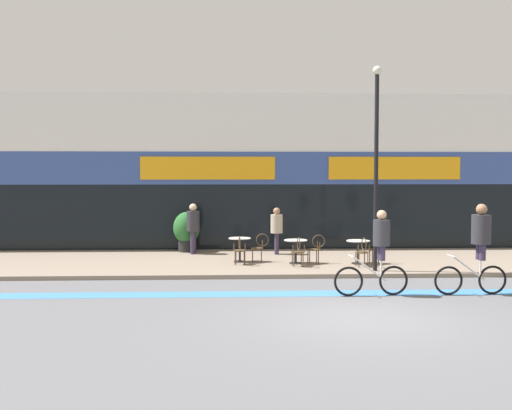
{
  "coord_description": "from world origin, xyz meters",
  "views": [
    {
      "loc": [
        -2.6,
        -12.01,
        3.0
      ],
      "look_at": [
        -1.86,
        5.8,
        2.0
      ],
      "focal_mm": 42.0,
      "sensor_mm": 36.0,
      "label": 1
    }
  ],
  "objects": [
    {
      "name": "cafe_chair_1_near",
      "position": [
        -0.59,
        5.87,
        0.64
      ],
      "size": [
        0.43,
        0.59,
        0.9
      ],
      "rotation": [
        0.0,
        0.0,
        1.65
      ],
      "color": "#4C3823",
      "rests_on": "sidewalk_slab"
    },
    {
      "name": "cafe_chair_2_near",
      "position": [
        1.35,
        5.73,
        0.64
      ],
      "size": [
        0.45,
        0.6,
        0.9
      ],
      "rotation": [
        0.0,
        0.0,
        1.7
      ],
      "color": "#4C3823",
      "rests_on": "sidewalk_slab"
    },
    {
      "name": "bistro_table_0",
      "position": [
        -2.34,
        6.91,
        0.67
      ],
      "size": [
        0.71,
        0.71,
        0.77
      ],
      "color": "black",
      "rests_on": "sidewalk_slab"
    },
    {
      "name": "storefront_facade",
      "position": [
        0.0,
        11.97,
        2.92
      ],
      "size": [
        40.0,
        4.06,
        5.86
      ],
      "color": "silver",
      "rests_on": "ground"
    },
    {
      "name": "cyclist_2",
      "position": [
        3.39,
        2.18,
        1.29
      ],
      "size": [
        1.81,
        0.5,
        2.22
      ],
      "rotation": [
        0.0,
        0.0,
        3.17
      ],
      "color": "black",
      "rests_on": "ground"
    },
    {
      "name": "bistro_table_2",
      "position": [
        1.34,
        6.36,
        0.65
      ],
      "size": [
        0.73,
        0.73,
        0.73
      ],
      "color": "black",
      "rests_on": "sidewalk_slab"
    },
    {
      "name": "bistro_table_1",
      "position": [
        -0.59,
        6.5,
        0.65
      ],
      "size": [
        0.73,
        0.73,
        0.74
      ],
      "color": "black",
      "rests_on": "sidewalk_slab"
    },
    {
      "name": "pedestrian_near_end",
      "position": [
        -1.03,
        8.63,
        1.08
      ],
      "size": [
        0.44,
        0.44,
        1.62
      ],
      "rotation": [
        0.0,
        0.0,
        3.09
      ],
      "color": "#382D47",
      "rests_on": "sidewalk_slab"
    },
    {
      "name": "bike_lane_stripe",
      "position": [
        0.0,
        2.46,
        0.0
      ],
      "size": [
        36.0,
        0.7,
        0.01
      ],
      "primitive_type": "cube",
      "color": "#3D7AB7",
      "rests_on": "ground"
    },
    {
      "name": "cafe_chair_0_near",
      "position": [
        -2.34,
        6.29,
        0.64
      ],
      "size": [
        0.44,
        0.59,
        0.9
      ],
      "rotation": [
        0.0,
        0.0,
        1.47
      ],
      "color": "#4C3823",
      "rests_on": "sidewalk_slab"
    },
    {
      "name": "sidewalk_slab",
      "position": [
        0.0,
        7.25,
        0.06
      ],
      "size": [
        40.0,
        5.5,
        0.12
      ],
      "primitive_type": "cube",
      "color": "gray",
      "rests_on": "ground"
    },
    {
      "name": "cyclist_1",
      "position": [
        0.93,
        2.17,
        1.15
      ],
      "size": [
        1.83,
        0.51,
        2.07
      ],
      "rotation": [
        0.0,
        0.0,
        3.21
      ],
      "color": "black",
      "rests_on": "ground"
    },
    {
      "name": "planter_pot",
      "position": [
        -4.21,
        9.44,
        0.89
      ],
      "size": [
        0.94,
        0.94,
        1.42
      ],
      "color": "#232326",
      "rests_on": "sidewalk_slab"
    },
    {
      "name": "cafe_chair_1_side",
      "position": [
        0.03,
        6.5,
        0.64
      ],
      "size": [
        0.59,
        0.42,
        0.9
      ],
      "rotation": [
        0.0,
        0.0,
        3.2
      ],
      "color": "#4C3823",
      "rests_on": "sidewalk_slab"
    },
    {
      "name": "cafe_chair_2_side",
      "position": [
        1.97,
        6.36,
        0.64
      ],
      "size": [
        0.58,
        0.42,
        0.9
      ],
      "rotation": [
        0.0,
        0.0,
        3.2
      ],
      "color": "#4C3823",
      "rests_on": "sidewalk_slab"
    },
    {
      "name": "lamp_post",
      "position": [
        1.56,
        5.04,
        3.47
      ],
      "size": [
        0.26,
        0.26,
        5.88
      ],
      "color": "black",
      "rests_on": "sidewalk_slab"
    },
    {
      "name": "cafe_chair_0_side",
      "position": [
        -1.71,
        6.91,
        0.64
      ],
      "size": [
        0.58,
        0.42,
        0.9
      ],
      "rotation": [
        0.0,
        0.0,
        3.09
      ],
      "color": "#4C3823",
      "rests_on": "sidewalk_slab"
    },
    {
      "name": "pedestrian_far_end",
      "position": [
        -3.94,
        8.84,
        1.16
      ],
      "size": [
        0.54,
        0.54,
        1.76
      ],
      "rotation": [
        0.0,
        0.0,
        -0.22
      ],
      "color": "#382D47",
      "rests_on": "sidewalk_slab"
    },
    {
      "name": "ground_plane",
      "position": [
        0.0,
        0.0,
        0.0
      ],
      "size": [
        120.0,
        120.0,
        0.0
      ],
      "primitive_type": "plane",
      "color": "#5B5B60"
    }
  ]
}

